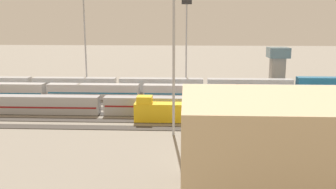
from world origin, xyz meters
TOP-DOWN VIEW (x-y plane):
  - ground_plane at (0.00, 0.00)m, footprint 400.00×400.00m
  - track_bed_0 at (0.00, -17.50)m, footprint 140.00×2.80m
  - track_bed_1 at (0.00, -12.50)m, footprint 140.00×2.80m
  - track_bed_2 at (0.00, -7.50)m, footprint 140.00×2.80m
  - track_bed_3 at (0.00, -2.50)m, footprint 140.00×2.80m
  - track_bed_4 at (0.00, 2.50)m, footprint 140.00×2.80m
  - track_bed_5 at (0.00, 7.50)m, footprint 140.00×2.80m
  - track_bed_6 at (0.00, 12.50)m, footprint 140.00×2.80m
  - track_bed_7 at (0.00, 17.50)m, footprint 140.00×2.80m
  - train_on_track_0 at (5.11, -17.50)m, footprint 114.80×3.00m
  - train_on_track_6 at (2.31, 12.50)m, footprint 10.00×3.00m
  - train_on_track_2 at (-4.07, -7.50)m, footprint 119.80×3.06m
  - train_on_track_5 at (-9.52, 7.50)m, footprint 95.60×3.06m
  - light_mast_0 at (-3.10, -21.28)m, footprint 2.80×0.70m
  - light_mast_1 at (-0.97, 21.06)m, footprint 2.80×0.70m
  - light_mast_2 at (25.16, -20.12)m, footprint 2.80×0.70m
  - control_tower at (-30.40, -28.70)m, footprint 6.00×6.00m

SIDE VIEW (x-z plane):
  - ground_plane at x=0.00m, z-range 0.00..0.00m
  - track_bed_0 at x=0.00m, z-range 0.00..0.12m
  - track_bed_1 at x=0.00m, z-range 0.00..0.12m
  - track_bed_2 at x=0.00m, z-range 0.00..0.12m
  - track_bed_3 at x=0.00m, z-range 0.00..0.12m
  - track_bed_4 at x=0.00m, z-range 0.00..0.12m
  - track_bed_5 at x=0.00m, z-range 0.00..0.12m
  - track_bed_6 at x=0.00m, z-range 0.00..0.12m
  - track_bed_7 at x=0.00m, z-range 0.00..0.12m
  - train_on_track_5 at x=-9.52m, z-range 0.10..3.90m
  - train_on_track_2 at x=-4.07m, z-range 0.10..3.90m
  - train_on_track_0 at x=5.11m, z-range -0.12..4.28m
  - train_on_track_6 at x=2.31m, z-range -0.34..4.66m
  - control_tower at x=-30.40m, z-range 1.05..12.69m
  - light_mast_0 at x=-3.10m, z-range 3.63..28.69m
  - light_mast_2 at x=25.16m, z-range 3.91..35.39m
  - light_mast_1 at x=-0.97m, z-range 3.97..37.15m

